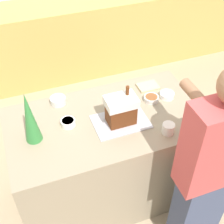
{
  "coord_description": "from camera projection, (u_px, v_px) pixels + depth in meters",
  "views": [
    {
      "loc": [
        -0.53,
        -1.54,
        2.44
      ],
      "look_at": [
        0.04,
        0.0,
        0.94
      ],
      "focal_mm": 50.0,
      "sensor_mm": 36.0,
      "label": 1
    }
  ],
  "objects": [
    {
      "name": "cookbook",
      "position": [
        148.0,
        86.0,
        2.53
      ],
      "size": [
        0.16,
        0.12,
        0.02
      ],
      "color": "#CCB78C",
      "rests_on": "kitchen_island"
    },
    {
      "name": "decorative_tree",
      "position": [
        29.0,
        118.0,
        1.98
      ],
      "size": [
        0.11,
        0.11,
        0.39
      ],
      "color": "#33843D",
      "rests_on": "kitchen_island"
    },
    {
      "name": "kitchen_island",
      "position": [
        107.0,
        159.0,
        2.55
      ],
      "size": [
        1.44,
        0.79,
        0.88
      ],
      "color": "gray",
      "rests_on": "ground_plane"
    },
    {
      "name": "person",
      "position": [
        209.0,
        172.0,
        1.95
      ],
      "size": [
        0.43,
        0.54,
        1.64
      ],
      "color": "#424C6B",
      "rests_on": "ground_plane"
    },
    {
      "name": "candy_bowl_near_tray_left",
      "position": [
        58.0,
        100.0,
        2.37
      ],
      "size": [
        0.12,
        0.12,
        0.05
      ],
      "color": "silver",
      "rests_on": "kitchen_island"
    },
    {
      "name": "candy_bowl_front_corner",
      "position": [
        167.0,
        95.0,
        2.43
      ],
      "size": [
        0.11,
        0.11,
        0.04
      ],
      "color": "white",
      "rests_on": "kitchen_island"
    },
    {
      "name": "gingerbread_house",
      "position": [
        121.0,
        109.0,
        2.15
      ],
      "size": [
        0.22,
        0.15,
        0.28
      ],
      "color": "#5B2D14",
      "rests_on": "baking_tray"
    },
    {
      "name": "back_cabinet_block",
      "position": [
        54.0,
        42.0,
        3.89
      ],
      "size": [
        6.0,
        0.6,
        0.94
      ],
      "color": "tan",
      "rests_on": "ground_plane"
    },
    {
      "name": "ground_plane",
      "position": [
        107.0,
        189.0,
        2.85
      ],
      "size": [
        12.0,
        12.0,
        0.0
      ],
      "primitive_type": "plane",
      "color": "tan"
    },
    {
      "name": "baking_tray",
      "position": [
        121.0,
        122.0,
        2.23
      ],
      "size": [
        0.39,
        0.27,
        0.01
      ],
      "color": "#B2B2BC",
      "rests_on": "kitchen_island"
    },
    {
      "name": "candy_bowl_near_tray_right",
      "position": [
        68.0,
        122.0,
        2.19
      ],
      "size": [
        0.1,
        0.1,
        0.05
      ],
      "color": "white",
      "rests_on": "kitchen_island"
    },
    {
      "name": "mug",
      "position": [
        168.0,
        129.0,
        2.13
      ],
      "size": [
        0.09,
        0.09,
        0.08
      ],
      "color": "white",
      "rests_on": "kitchen_island"
    },
    {
      "name": "candy_bowl_beside_tree",
      "position": [
        151.0,
        98.0,
        2.4
      ],
      "size": [
        0.12,
        0.12,
        0.04
      ],
      "color": "silver",
      "rests_on": "kitchen_island"
    }
  ]
}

